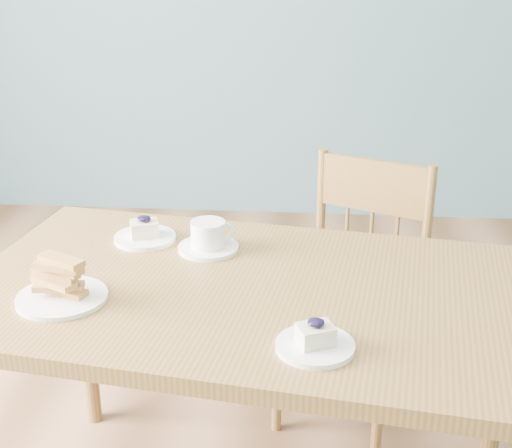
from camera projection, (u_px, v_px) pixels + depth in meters
name	position (u px, v px, depth m)	size (l,w,h in m)	color
dining_table	(254.00, 314.00, 1.60)	(1.39, 0.92, 0.69)	olive
dining_chair	(354.00, 295.00, 2.13)	(0.48, 0.48, 0.82)	olive
cheesecake_plate_near	(315.00, 341.00, 1.34)	(0.15, 0.15, 0.06)	white
cheesecake_plate_far	(145.00, 234.00, 1.82)	(0.16, 0.16, 0.07)	white
coffee_cup	(209.00, 238.00, 1.75)	(0.15, 0.15, 0.08)	white
biscotti_plate	(61.00, 285.00, 1.51)	(0.19, 0.19, 0.10)	white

